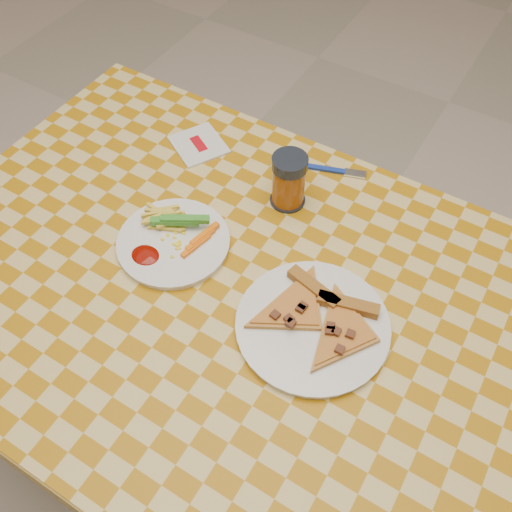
# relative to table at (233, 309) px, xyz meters

# --- Properties ---
(ground) EXTENTS (8.00, 8.00, 0.00)m
(ground) POSITION_rel_table_xyz_m (0.00, 0.00, -0.68)
(ground) COLOR #BFB19A
(ground) RESTS_ON ground
(table) EXTENTS (1.28, 0.88, 0.76)m
(table) POSITION_rel_table_xyz_m (0.00, 0.00, 0.00)
(table) COLOR white
(table) RESTS_ON ground
(plate_left) EXTENTS (0.29, 0.29, 0.01)m
(plate_left) POSITION_rel_table_xyz_m (-0.15, 0.03, 0.08)
(plate_left) COLOR white
(plate_left) RESTS_ON table
(plate_right) EXTENTS (0.32, 0.32, 0.01)m
(plate_right) POSITION_rel_table_xyz_m (0.17, 0.00, 0.08)
(plate_right) COLOR white
(plate_right) RESTS_ON table
(fries_veggies) EXTENTS (0.17, 0.16, 0.04)m
(fries_veggies) POSITION_rel_table_xyz_m (-0.16, 0.04, 0.10)
(fries_veggies) COLOR #E7C549
(fries_veggies) RESTS_ON plate_left
(pizza_slices) EXTENTS (0.28, 0.24, 0.02)m
(pizza_slices) POSITION_rel_table_xyz_m (0.17, 0.02, 0.09)
(pizza_slices) COLOR gold
(pizza_slices) RESTS_ON plate_right
(drink_glass) EXTENTS (0.07, 0.07, 0.12)m
(drink_glass) POSITION_rel_table_xyz_m (-0.02, 0.25, 0.13)
(drink_glass) COLOR black
(drink_glass) RESTS_ON table
(napkin) EXTENTS (0.15, 0.15, 0.01)m
(napkin) POSITION_rel_table_xyz_m (-0.27, 0.29, 0.08)
(napkin) COLOR silver
(napkin) RESTS_ON table
(fork) EXTENTS (0.15, 0.06, 0.01)m
(fork) POSITION_rel_table_xyz_m (0.02, 0.37, 0.08)
(fork) COLOR navy
(fork) RESTS_ON table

